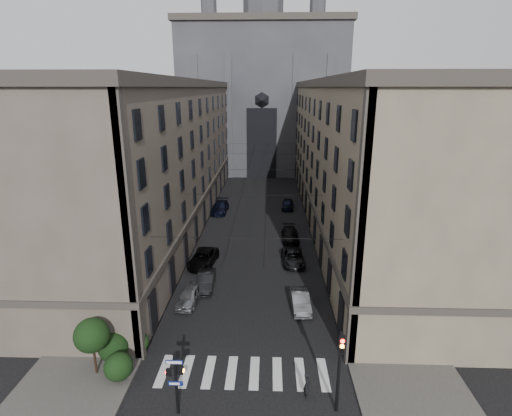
# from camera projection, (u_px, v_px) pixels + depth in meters

# --- Properties ---
(sidewalk_left) EXTENTS (7.00, 80.00, 0.15)m
(sidewalk_left) POSITION_uv_depth(u_px,v_px,m) (183.00, 220.00, 56.11)
(sidewalk_left) COLOR #383533
(sidewalk_left) RESTS_ON ground
(sidewalk_right) EXTENTS (7.00, 80.00, 0.15)m
(sidewalk_right) POSITION_uv_depth(u_px,v_px,m) (333.00, 221.00, 55.43)
(sidewalk_right) COLOR #383533
(sidewalk_right) RESTS_ON ground
(zebra_crossing) EXTENTS (11.00, 3.20, 0.01)m
(zebra_crossing) POSITION_uv_depth(u_px,v_px,m) (243.00, 372.00, 26.14)
(zebra_crossing) COLOR beige
(zebra_crossing) RESTS_ON ground
(building_left) EXTENTS (13.60, 60.60, 18.85)m
(building_left) POSITION_uv_depth(u_px,v_px,m) (157.00, 154.00, 53.51)
(building_left) COLOR #4C433A
(building_left) RESTS_ON ground
(building_right) EXTENTS (13.60, 60.60, 18.85)m
(building_right) POSITION_uv_depth(u_px,v_px,m) (359.00, 155.00, 52.64)
(building_right) COLOR brown
(building_right) RESTS_ON ground
(gothic_tower) EXTENTS (35.00, 23.00, 58.00)m
(gothic_tower) POSITION_uv_depth(u_px,v_px,m) (263.00, 88.00, 87.89)
(gothic_tower) COLOR #2D2D33
(gothic_tower) RESTS_ON ground
(pedestrian_signal_left) EXTENTS (1.02, 0.38, 4.00)m
(pedestrian_signal_left) POSITION_uv_depth(u_px,v_px,m) (176.00, 379.00, 22.23)
(pedestrian_signal_left) COLOR black
(pedestrian_signal_left) RESTS_ON ground
(traffic_light_right) EXTENTS (0.34, 0.50, 5.20)m
(traffic_light_right) POSITION_uv_depth(u_px,v_px,m) (340.00, 363.00, 22.06)
(traffic_light_right) COLOR black
(traffic_light_right) RESTS_ON ground
(shrub_cluster) EXTENTS (3.90, 4.40, 3.90)m
(shrub_cluster) POSITION_uv_depth(u_px,v_px,m) (109.00, 346.00, 25.91)
(shrub_cluster) COLOR black
(shrub_cluster) RESTS_ON sidewalk_left
(tram_wires) EXTENTS (14.00, 60.00, 0.43)m
(tram_wires) POSITION_uv_depth(u_px,v_px,m) (257.00, 171.00, 53.33)
(tram_wires) COLOR black
(tram_wires) RESTS_ON ground
(car_left_near) EXTENTS (2.13, 4.37, 1.43)m
(car_left_near) POSITION_uv_depth(u_px,v_px,m) (190.00, 296.00, 34.37)
(car_left_near) COLOR slate
(car_left_near) RESTS_ON ground
(car_left_midnear) EXTENTS (1.69, 4.43, 1.44)m
(car_left_midnear) POSITION_uv_depth(u_px,v_px,m) (206.00, 281.00, 37.01)
(car_left_midnear) COLOR black
(car_left_midnear) RESTS_ON ground
(car_left_midfar) EXTENTS (2.96, 5.51, 1.47)m
(car_left_midfar) POSITION_uv_depth(u_px,v_px,m) (203.00, 258.00, 41.76)
(car_left_midfar) COLOR black
(car_left_midfar) RESTS_ON ground
(car_left_far) EXTENTS (2.42, 5.59, 1.60)m
(car_left_far) POSITION_uv_depth(u_px,v_px,m) (220.00, 207.00, 59.41)
(car_left_far) COLOR black
(car_left_far) RESTS_ON ground
(car_right_near) EXTENTS (1.71, 4.28, 1.39)m
(car_right_near) POSITION_uv_depth(u_px,v_px,m) (300.00, 301.00, 33.58)
(car_right_near) COLOR gray
(car_right_near) RESTS_ON ground
(car_right_midnear) EXTENTS (2.49, 4.99, 1.36)m
(car_right_midnear) POSITION_uv_depth(u_px,v_px,m) (293.00, 257.00, 42.17)
(car_right_midnear) COLOR black
(car_right_midnear) RESTS_ON ground
(car_right_midfar) EXTENTS (2.12, 4.94, 1.42)m
(car_right_midfar) POSITION_uv_depth(u_px,v_px,m) (290.00, 235.00, 48.51)
(car_right_midfar) COLOR black
(car_right_midfar) RESTS_ON ground
(car_right_far) EXTENTS (2.02, 4.35, 1.44)m
(car_right_far) POSITION_uv_depth(u_px,v_px,m) (288.00, 204.00, 61.18)
(car_right_far) COLOR black
(car_right_far) RESTS_ON ground
(pedestrian) EXTENTS (0.49, 0.67, 1.70)m
(pedestrian) POSITION_uv_depth(u_px,v_px,m) (307.00, 385.00, 23.85)
(pedestrian) COLOR black
(pedestrian) RESTS_ON ground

